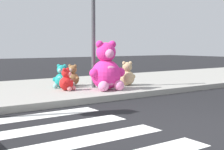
{
  "coord_description": "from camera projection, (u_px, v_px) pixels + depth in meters",
  "views": [
    {
      "loc": [
        -3.49,
        -2.92,
        1.28
      ],
      "look_at": [
        1.06,
        3.6,
        0.55
      ],
      "focal_mm": 50.31,
      "sensor_mm": 36.0,
      "label": 1
    }
  ],
  "objects": [
    {
      "name": "plush_brown",
      "position": [
        72.0,
        77.0,
        8.99
      ],
      "size": [
        0.44,
        0.43,
        0.61
      ],
      "color": "olive",
      "rests_on": "sidewalk"
    },
    {
      "name": "plush_pink_large",
      "position": [
        107.0,
        70.0,
        8.14
      ],
      "size": [
        0.98,
        0.89,
        1.28
      ],
      "color": "#F22D93",
      "rests_on": "sidewalk"
    },
    {
      "name": "plush_red",
      "position": [
        67.0,
        81.0,
        8.02
      ],
      "size": [
        0.4,
        0.42,
        0.58
      ],
      "color": "red",
      "rests_on": "sidewalk"
    },
    {
      "name": "ground_plane",
      "position": [
        195.0,
        136.0,
        4.49
      ],
      "size": [
        60.0,
        60.0,
        0.0
      ],
      "primitive_type": "plane",
      "color": "black"
    },
    {
      "name": "sidewalk",
      "position": [
        48.0,
        90.0,
        8.73
      ],
      "size": [
        28.0,
        4.4,
        0.15
      ],
      "primitive_type": "cube",
      "color": "#9E9B93",
      "rests_on": "ground_plane"
    },
    {
      "name": "sign_pole",
      "position": [
        93.0,
        25.0,
        8.49
      ],
      "size": [
        0.56,
        0.11,
        3.2
      ],
      "color": "#4C4C51",
      "rests_on": "sidewalk"
    },
    {
      "name": "plush_tan",
      "position": [
        127.0,
        76.0,
        9.11
      ],
      "size": [
        0.52,
        0.5,
        0.7
      ],
      "color": "tan",
      "rests_on": "sidewalk"
    },
    {
      "name": "plush_teal",
      "position": [
        62.0,
        78.0,
        8.54
      ],
      "size": [
        0.46,
        0.46,
        0.65
      ],
      "color": "teal",
      "rests_on": "sidewalk"
    }
  ]
}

